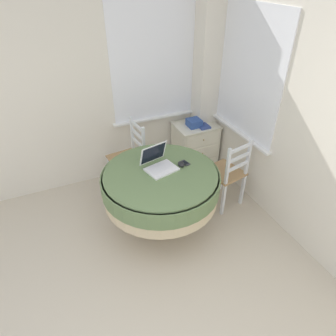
% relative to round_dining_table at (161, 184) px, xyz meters
% --- Properties ---
extents(corner_room_shell, '(4.47, 4.57, 2.55)m').
position_rel_round_dining_table_xyz_m(corner_room_shell, '(0.32, 0.26, 0.67)').
color(corner_room_shell, silver).
rests_on(corner_room_shell, ground_plane).
extents(round_dining_table, '(1.22, 1.22, 0.76)m').
position_rel_round_dining_table_xyz_m(round_dining_table, '(0.00, 0.00, 0.00)').
color(round_dining_table, '#4C3D2D').
rests_on(round_dining_table, ground_plane).
extents(laptop, '(0.37, 0.36, 0.24)m').
position_rel_round_dining_table_xyz_m(laptop, '(0.02, 0.09, 0.20)').
color(laptop, white).
rests_on(laptop, round_dining_table).
extents(computer_mouse, '(0.06, 0.10, 0.05)m').
position_rel_round_dining_table_xyz_m(computer_mouse, '(0.24, 0.02, 0.17)').
color(computer_mouse, black).
rests_on(computer_mouse, round_dining_table).
extents(cell_phone, '(0.08, 0.12, 0.01)m').
position_rel_round_dining_table_xyz_m(cell_phone, '(0.31, 0.05, 0.15)').
color(cell_phone, '#2D2D33').
rests_on(cell_phone, round_dining_table).
extents(dining_chair_near_back_window, '(0.45, 0.43, 0.92)m').
position_rel_round_dining_table_xyz_m(dining_chair_near_back_window, '(-0.07, 0.88, -0.16)').
color(dining_chair_near_back_window, '#A87F51').
rests_on(dining_chair_near_back_window, ground_plane).
extents(dining_chair_near_right_window, '(0.46, 0.48, 0.92)m').
position_rel_round_dining_table_xyz_m(dining_chair_near_right_window, '(0.88, 0.07, -0.16)').
color(dining_chair_near_right_window, '#A87F51').
rests_on(dining_chair_near_right_window, ground_plane).
extents(corner_cabinet, '(0.58, 0.47, 0.66)m').
position_rel_round_dining_table_xyz_m(corner_cabinet, '(0.95, 0.98, -0.28)').
color(corner_cabinet, silver).
rests_on(corner_cabinet, ground_plane).
extents(storage_box, '(0.18, 0.18, 0.10)m').
position_rel_round_dining_table_xyz_m(storage_box, '(0.89, 0.95, 0.10)').
color(storage_box, '#2D4C93').
rests_on(storage_box, corner_cabinet).
extents(book_on_cabinet, '(0.14, 0.24, 0.02)m').
position_rel_round_dining_table_xyz_m(book_on_cabinet, '(1.00, 0.91, 0.06)').
color(book_on_cabinet, '#33478C').
rests_on(book_on_cabinet, corner_cabinet).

